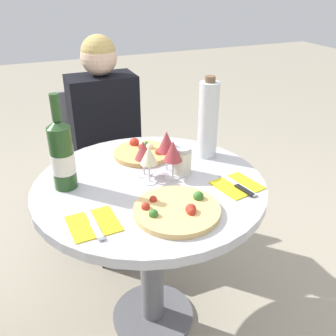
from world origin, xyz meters
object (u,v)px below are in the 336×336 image
Objects in this scene: seated_diner at (110,159)px; wine_bottle at (62,155)px; pizza_large at (177,210)px; chair_behind_diner at (105,166)px; dining_table at (150,213)px; tall_carafe at (208,120)px.

seated_diner reaches higher than wine_bottle.
wine_bottle is at bearing 134.39° from pizza_large.
pizza_large is (0.00, -1.03, 0.33)m from chair_behind_diner.
seated_diner is at bearing 62.14° from wine_bottle.
seated_diner is (0.01, 0.66, -0.06)m from dining_table.
chair_behind_diner is 2.93× the size of pizza_large.
pizza_large reaches higher than dining_table.
tall_carafe is (0.29, 0.35, 0.15)m from pizza_large.
pizza_large is at bearing -130.13° from tall_carafe.
dining_table is at bearing -158.42° from tall_carafe.
dining_table is at bearing 89.18° from seated_diner.
seated_diner is at bearing 118.83° from tall_carafe.
chair_behind_diner is 2.40× the size of wine_bottle.
seated_diner reaches higher than pizza_large.
seated_diner is 0.91m from pizza_large.
wine_bottle is at bearing 163.87° from dining_table.
tall_carafe is at bearing 113.56° from chair_behind_diner.
pizza_large is at bearing 90.14° from chair_behind_diner.
dining_table is 0.82m from chair_behind_diner.
chair_behind_diner is at bearing 113.56° from tall_carafe.
pizza_large is 0.45m from wine_bottle.
dining_table is 0.45m from tall_carafe.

